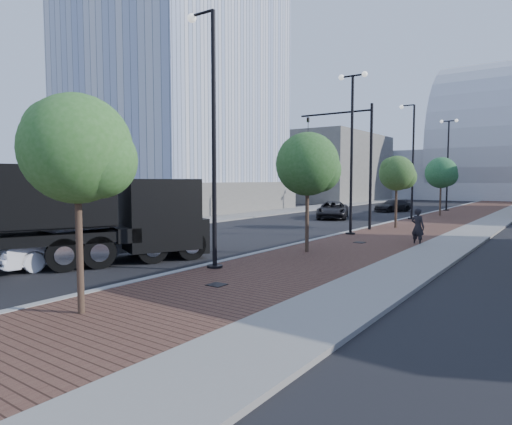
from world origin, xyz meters
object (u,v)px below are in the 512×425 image
Objects in this scene: dump_truck at (73,224)px; pedestrian at (418,227)px; white_sedan at (62,243)px; dark_car_mid at (333,210)px.

dump_truck reaches higher than pedestrian.
white_sedan is at bearing -138.68° from dump_truck.
dump_truck is 15.76m from pedestrian.
pedestrian reaches higher than white_sedan.
dump_truck reaches higher than white_sedan.
dark_car_mid is 15.50m from pedestrian.
dark_car_mid is (-0.36, 24.53, -0.10)m from white_sedan.
dark_car_mid is at bearing 94.78° from white_sedan.
pedestrian is (10.19, -11.69, 0.22)m from dark_car_mid.
pedestrian is (9.33, 12.69, -0.66)m from dump_truck.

